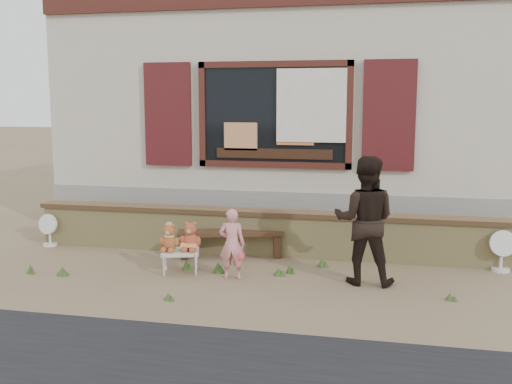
% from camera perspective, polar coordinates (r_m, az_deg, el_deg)
% --- Properties ---
extents(ground, '(80.00, 80.00, 0.00)m').
position_cam_1_polar(ground, '(8.08, -0.93, -7.66)').
color(ground, brown).
rests_on(ground, ground).
extents(shopfront, '(8.04, 5.13, 4.00)m').
position_cam_1_polar(shopfront, '(12.17, 3.98, 7.36)').
color(shopfront, '#A09681').
rests_on(shopfront, ground).
extents(brick_wall, '(7.10, 0.36, 0.67)m').
position_cam_1_polar(brick_wall, '(8.94, 0.55, -3.80)').
color(brick_wall, tan).
rests_on(brick_wall, ground).
extents(bench, '(1.57, 0.72, 0.39)m').
position_cam_1_polar(bench, '(8.79, -2.43, -4.39)').
color(bench, '#362112').
rests_on(bench, ground).
extents(folding_chair, '(0.59, 0.56, 0.30)m').
position_cam_1_polar(folding_chair, '(8.07, -7.22, -5.74)').
color(folding_chair, beige).
rests_on(folding_chair, ground).
extents(teddy_bear_left, '(0.33, 0.31, 0.38)m').
position_cam_1_polar(teddy_bear_left, '(8.03, -8.25, -4.25)').
color(teddy_bear_left, brown).
rests_on(teddy_bear_left, folding_chair).
extents(teddy_bear_right, '(0.35, 0.33, 0.40)m').
position_cam_1_polar(teddy_bear_right, '(8.01, -6.25, -4.15)').
color(teddy_bear_right, brown).
rests_on(teddy_bear_right, folding_chair).
extents(child, '(0.36, 0.25, 0.92)m').
position_cam_1_polar(child, '(7.71, -2.31, -4.94)').
color(child, pink).
rests_on(child, ground).
extents(adult, '(0.80, 0.63, 1.61)m').
position_cam_1_polar(adult, '(7.56, 10.32, -2.67)').
color(adult, black).
rests_on(adult, ground).
extents(fan_left, '(0.33, 0.22, 0.52)m').
position_cam_1_polar(fan_left, '(10.01, -19.07, -3.42)').
color(fan_left, silver).
rests_on(fan_left, ground).
extents(fan_right, '(0.36, 0.24, 0.57)m').
position_cam_1_polar(fan_right, '(8.72, 22.36, -5.18)').
color(fan_right, silver).
rests_on(fan_right, ground).
extents(grass_tufts, '(5.45, 1.92, 0.14)m').
position_cam_1_polar(grass_tufts, '(7.96, -4.03, -7.48)').
color(grass_tufts, '#334D1F').
rests_on(grass_tufts, ground).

